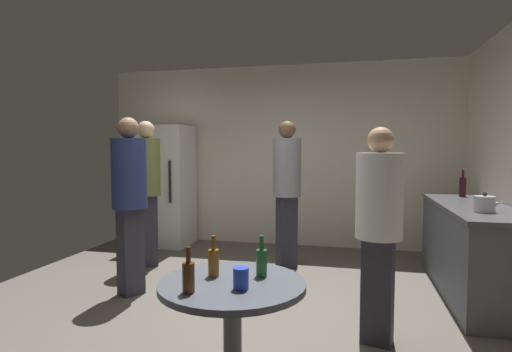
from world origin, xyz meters
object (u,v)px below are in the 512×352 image
at_px(person_in_olive_shirt, 147,181).
at_px(person_in_white_shirt, 379,219).
at_px(beer_bottle_green, 262,261).
at_px(plastic_cup_blue, 241,278).
at_px(refrigerator, 167,186).
at_px(kettle, 485,204).
at_px(wine_bottle_on_counter, 463,186).
at_px(beer_bottle_amber, 214,261).
at_px(foreground_table, 232,300).
at_px(beer_bottle_brown, 188,276).
at_px(person_in_navy_shirt, 129,191).
at_px(person_in_gray_shirt, 287,182).

bearing_deg(person_in_olive_shirt, person_in_white_shirt, 22.22).
bearing_deg(beer_bottle_green, plastic_cup_blue, -103.82).
xyz_separation_m(beer_bottle_green, person_in_olive_shirt, (-1.97, 2.34, 0.24)).
xyz_separation_m(refrigerator, person_in_olive_shirt, (0.27, -1.12, 0.15)).
relative_size(kettle, wine_bottle_on_counter, 0.79).
distance_m(beer_bottle_amber, person_in_white_shirt, 1.35).
distance_m(person_in_olive_shirt, person_in_white_shirt, 3.02).
relative_size(foreground_table, person_in_white_shirt, 0.50).
height_order(refrigerator, beer_bottle_amber, refrigerator).
bearing_deg(beer_bottle_brown, person_in_navy_shirt, 127.80).
relative_size(refrigerator, beer_bottle_green, 7.83).
xyz_separation_m(wine_bottle_on_counter, person_in_gray_shirt, (-2.02, -0.30, 0.03)).
bearing_deg(beer_bottle_amber, person_in_gray_shirt, 90.30).
relative_size(kettle, person_in_white_shirt, 0.15).
bearing_deg(person_in_gray_shirt, person_in_navy_shirt, -80.40).
xyz_separation_m(plastic_cup_blue, person_in_navy_shirt, (-1.59, 1.64, 0.24)).
xyz_separation_m(beer_bottle_brown, person_in_gray_shirt, (0.02, 2.99, 0.23)).
distance_m(refrigerator, person_in_white_shirt, 3.89).
height_order(beer_bottle_amber, person_in_navy_shirt, person_in_navy_shirt).
bearing_deg(wine_bottle_on_counter, person_in_white_shirt, -117.30).
distance_m(foreground_table, beer_bottle_brown, 0.33).
bearing_deg(person_in_olive_shirt, kettle, 40.55).
bearing_deg(beer_bottle_green, kettle, 46.28).
height_order(person_in_olive_shirt, person_in_white_shirt, person_in_olive_shirt).
bearing_deg(person_in_navy_shirt, refrigerator, 135.04).
bearing_deg(kettle, person_in_white_shirt, -139.54).
distance_m(foreground_table, beer_bottle_green, 0.26).
bearing_deg(person_in_olive_shirt, foreground_table, -2.66).
distance_m(refrigerator, person_in_olive_shirt, 1.16).
relative_size(beer_bottle_brown, plastic_cup_blue, 2.09).
relative_size(foreground_table, beer_bottle_amber, 3.48).
bearing_deg(beer_bottle_brown, person_in_olive_shirt, 121.96).
height_order(wine_bottle_on_counter, foreground_table, wine_bottle_on_counter).
relative_size(foreground_table, person_in_olive_shirt, 0.45).
bearing_deg(wine_bottle_on_counter, person_in_olive_shirt, -170.65).
height_order(refrigerator, wine_bottle_on_counter, refrigerator).
height_order(beer_bottle_brown, beer_bottle_green, same).
bearing_deg(person_in_olive_shirt, beer_bottle_amber, -3.91).
relative_size(wine_bottle_on_counter, person_in_white_shirt, 0.19).
relative_size(kettle, plastic_cup_blue, 2.22).
height_order(foreground_table, person_in_gray_shirt, person_in_gray_shirt).
height_order(kettle, beer_bottle_brown, kettle).
bearing_deg(person_in_gray_shirt, refrigerator, -145.04).
distance_m(foreground_table, beer_bottle_amber, 0.24).
relative_size(refrigerator, person_in_white_shirt, 1.12).
bearing_deg(person_in_navy_shirt, beer_bottle_green, -11.28).
distance_m(wine_bottle_on_counter, foreground_table, 3.62).
distance_m(beer_bottle_amber, person_in_olive_shirt, 2.95).
bearing_deg(person_in_white_shirt, beer_bottle_green, -23.79).
height_order(refrigerator, beer_bottle_brown, refrigerator).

